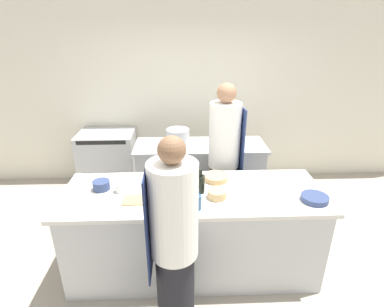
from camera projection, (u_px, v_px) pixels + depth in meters
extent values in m
plane|color=#A89E8E|center=(193.00, 265.00, 3.24)|extent=(16.00, 16.00, 0.00)
cube|color=silver|center=(188.00, 95.00, 4.65)|extent=(8.00, 0.06, 2.80)
cube|color=#B7BABC|center=(193.00, 232.00, 3.07)|extent=(2.43, 0.84, 0.87)
cube|color=silver|center=(193.00, 193.00, 2.89)|extent=(2.53, 0.88, 0.04)
cube|color=#B7BABC|center=(200.00, 176.00, 4.21)|extent=(1.69, 0.60, 0.87)
cube|color=#B7BABC|center=(200.00, 146.00, 4.03)|extent=(1.76, 0.62, 0.04)
cube|color=#B7BABC|center=(109.00, 161.00, 4.64)|extent=(0.82, 0.62, 0.92)
cube|color=black|center=(106.00, 182.00, 4.44)|extent=(0.66, 0.01, 0.32)
cube|color=black|center=(101.00, 143.00, 4.20)|extent=(0.70, 0.01, 0.06)
cylinder|color=black|center=(176.00, 291.00, 2.43)|extent=(0.30, 0.30, 0.80)
cylinder|color=white|center=(173.00, 211.00, 2.13)|extent=(0.36, 0.36, 0.74)
cube|color=#19234C|center=(149.00, 224.00, 2.16)|extent=(0.01, 0.34, 0.85)
sphere|color=brown|center=(172.00, 150.00, 1.94)|extent=(0.19, 0.19, 0.19)
cylinder|color=black|center=(222.00, 195.00, 3.77)|extent=(0.31, 0.31, 0.84)
cylinder|color=white|center=(225.00, 135.00, 3.46)|extent=(0.36, 0.36, 0.76)
cube|color=navy|center=(240.00, 143.00, 3.52)|extent=(0.04, 0.35, 0.88)
sphere|color=#9E7051|center=(227.00, 93.00, 3.26)|extent=(0.22, 0.22, 0.22)
cylinder|color=#2D5175|center=(197.00, 202.00, 2.58)|extent=(0.08, 0.08, 0.13)
cylinder|color=#2D5175|center=(197.00, 193.00, 2.55)|extent=(0.04, 0.04, 0.05)
cylinder|color=#5B2319|center=(184.00, 172.00, 3.08)|extent=(0.07, 0.07, 0.16)
cylinder|color=#5B2319|center=(184.00, 163.00, 3.04)|extent=(0.03, 0.03, 0.06)
cylinder|color=black|center=(200.00, 184.00, 2.84)|extent=(0.08, 0.08, 0.18)
cylinder|color=black|center=(201.00, 173.00, 2.79)|extent=(0.04, 0.04, 0.07)
cylinder|color=navy|center=(101.00, 185.00, 2.91)|extent=(0.16, 0.16, 0.09)
cylinder|color=navy|center=(315.00, 198.00, 2.72)|extent=(0.25, 0.25, 0.05)
cylinder|color=tan|center=(216.00, 178.00, 3.08)|extent=(0.25, 0.25, 0.06)
cylinder|color=tan|center=(217.00, 194.00, 2.77)|extent=(0.18, 0.18, 0.08)
cylinder|color=white|center=(120.00, 188.00, 2.87)|extent=(0.10, 0.10, 0.08)
cube|color=tan|center=(144.00, 200.00, 2.74)|extent=(0.38, 0.18, 0.01)
cylinder|color=#B7BABC|center=(178.00, 136.00, 4.05)|extent=(0.31, 0.31, 0.19)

